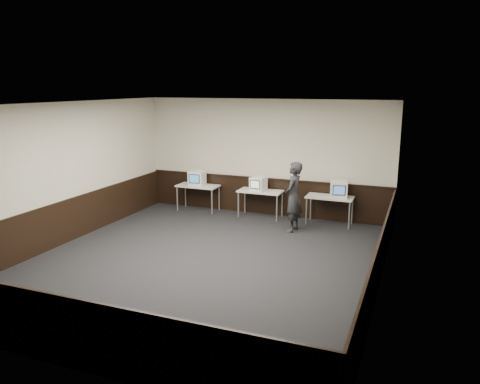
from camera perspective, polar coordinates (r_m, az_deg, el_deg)
name	(u,v)px	position (r m, az deg, el deg)	size (l,w,h in m)	color
floor	(203,262)	(9.79, -4.50, -8.45)	(8.00, 8.00, 0.00)	black
ceiling	(200,104)	(9.13, -4.86, 10.61)	(8.00, 8.00, 0.00)	white
back_wall	(265,158)	(12.98, 3.12, 4.21)	(7.00, 7.00, 0.00)	beige
front_wall	(57,251)	(6.13, -21.42, -6.66)	(7.00, 7.00, 0.00)	beige
left_wall	(62,174)	(11.29, -20.85, 2.07)	(8.00, 8.00, 0.00)	beige
right_wall	(385,202)	(8.43, 17.25, -1.12)	(8.00, 8.00, 0.00)	beige
wainscot_back	(265,196)	(13.17, 3.03, -0.54)	(6.98, 0.04, 1.00)	black
wainscot_front	(66,332)	(6.58, -20.48, -15.70)	(6.98, 0.04, 1.00)	black
wainscot_left	(67,221)	(11.52, -20.34, -3.32)	(0.04, 7.98, 1.00)	black
wainscot_right	(379,261)	(8.75, 16.63, -8.12)	(0.04, 7.98, 1.00)	black
wainscot_rail	(265,178)	(13.04, 3.03, 1.67)	(6.98, 0.06, 0.04)	black
desk_left	(198,188)	(13.50, -5.14, 0.54)	(1.20, 0.60, 0.75)	silver
desk_center	(260,193)	(12.78, 2.50, -0.13)	(1.20, 0.60, 0.75)	silver
desk_right	(330,199)	(12.31, 10.89, -0.85)	(1.20, 0.60, 0.75)	silver
emac_left	(197,178)	(13.42, -5.26, 1.70)	(0.47, 0.49, 0.42)	white
emac_center	(258,184)	(12.69, 2.25, 1.00)	(0.43, 0.45, 0.38)	white
emac_right	(339,189)	(12.19, 11.94, 0.33)	(0.51, 0.53, 0.42)	white
person	(293,197)	(11.57, 6.51, -0.61)	(0.64, 0.42, 1.74)	#222327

